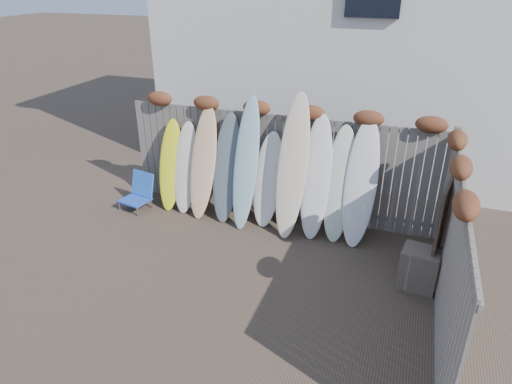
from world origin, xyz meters
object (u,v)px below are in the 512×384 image
(wooden_crate, at_px, (419,268))
(lattice_panel, at_px, (441,229))
(beach_chair, at_px, (139,192))
(surfboard_0, at_px, (170,165))

(wooden_crate, bearing_deg, lattice_panel, 60.63)
(wooden_crate, bearing_deg, beach_chair, 171.17)
(beach_chair, bearing_deg, surfboard_0, 25.59)
(lattice_panel, bearing_deg, beach_chair, -173.76)
(wooden_crate, height_order, surfboard_0, surfboard_0)
(wooden_crate, relative_size, surfboard_0, 0.35)
(wooden_crate, relative_size, lattice_panel, 0.39)
(beach_chair, bearing_deg, wooden_crate, -8.83)
(wooden_crate, xyz_separation_m, lattice_panel, (0.23, 0.41, 0.50))
(surfboard_0, bearing_deg, lattice_panel, -11.42)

